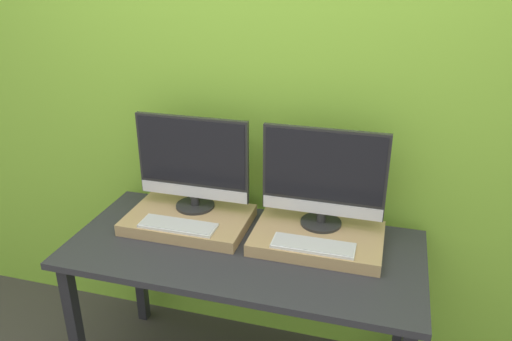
% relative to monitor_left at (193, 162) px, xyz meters
% --- Properties ---
extents(wall_back, '(8.00, 0.04, 2.60)m').
position_rel_monitor_left_xyz_m(wall_back, '(0.30, 0.23, 0.25)').
color(wall_back, '#8CC638').
rests_on(wall_back, ground_plane).
extents(workbench, '(1.50, 0.70, 0.76)m').
position_rel_monitor_left_xyz_m(workbench, '(0.30, -0.19, -0.37)').
color(workbench, '#2D2D33').
rests_on(workbench, ground_plane).
extents(wooden_riser_left, '(0.55, 0.36, 0.05)m').
position_rel_monitor_left_xyz_m(wooden_riser_left, '(0.00, -0.08, -0.26)').
color(wooden_riser_left, tan).
rests_on(wooden_riser_left, workbench).
extents(monitor_left, '(0.53, 0.18, 0.44)m').
position_rel_monitor_left_xyz_m(monitor_left, '(0.00, 0.00, 0.00)').
color(monitor_left, '#282828').
rests_on(monitor_left, wooden_riser_left).
extents(keyboard_left, '(0.34, 0.11, 0.01)m').
position_rel_monitor_left_xyz_m(keyboard_left, '(0.00, -0.20, -0.22)').
color(keyboard_left, silver).
rests_on(keyboard_left, wooden_riser_left).
extents(wooden_riser_right, '(0.55, 0.36, 0.05)m').
position_rel_monitor_left_xyz_m(wooden_riser_right, '(0.59, -0.08, -0.26)').
color(wooden_riser_right, tan).
rests_on(wooden_riser_right, workbench).
extents(monitor_right, '(0.53, 0.18, 0.44)m').
position_rel_monitor_left_xyz_m(monitor_right, '(0.59, 0.00, 0.00)').
color(monitor_right, '#282828').
rests_on(monitor_right, wooden_riser_right).
extents(keyboard_right, '(0.34, 0.11, 0.01)m').
position_rel_monitor_left_xyz_m(keyboard_right, '(0.59, -0.20, -0.22)').
color(keyboard_right, silver).
rests_on(keyboard_right, wooden_riser_right).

